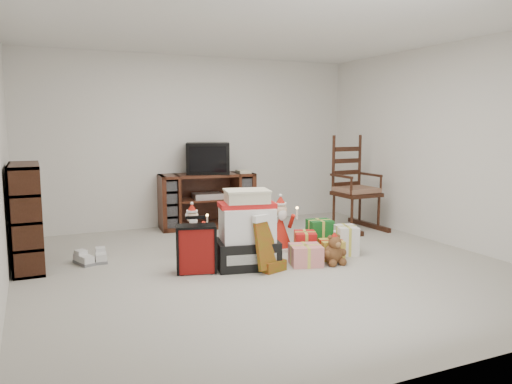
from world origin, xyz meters
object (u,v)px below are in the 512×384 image
gift_cluster (325,244)px  mrs_claus_figurine (192,235)px  red_suitcase (196,249)px  santa_figurine (280,229)px  sneaker_pair (92,258)px  gift_pile (247,234)px  bookshelf (26,218)px  rocking_chair (353,195)px  teddy_bear (334,251)px  crt_television (208,158)px  tv_stand (207,200)px

gift_cluster → mrs_claus_figurine: bearing=153.4°
red_suitcase → santa_figurine: size_ratio=0.87×
sneaker_pair → gift_pile: bearing=-40.2°
bookshelf → rocking_chair: rocking_chair is taller
teddy_bear → mrs_claus_figurine: (-1.29, 1.00, 0.09)m
sneaker_pair → gift_cluster: size_ratio=0.39×
bookshelf → crt_television: crt_television is taller
rocking_chair → red_suitcase: size_ratio=2.42×
bookshelf → santa_figurine: 2.82m
gift_pile → tv_stand: bearing=93.5°
red_suitcase → mrs_claus_figurine: (0.17, 0.69, -0.02)m
bookshelf → teddy_bear: size_ratio=3.44×
tv_stand → teddy_bear: bearing=-71.2°
teddy_bear → santa_figurine: bearing=107.4°
tv_stand → bookshelf: 2.70m
red_suitcase → sneaker_pair: bearing=153.1°
tv_stand → sneaker_pair: 2.23m
tv_stand → gift_cluster: tv_stand is taller
red_suitcase → sneaker_pair: red_suitcase is taller
teddy_bear → santa_figurine: size_ratio=0.48×
gift_cluster → rocking_chair: bearing=44.3°
tv_stand → mrs_claus_figurine: 1.60m
gift_cluster → bookshelf: bearing=163.7°
red_suitcase → rocking_chair: bearing=37.7°
sneaker_pair → red_suitcase: bearing=-52.0°
red_suitcase → teddy_bear: size_ratio=1.81×
teddy_bear → crt_television: 2.66m
tv_stand → gift_cluster: 2.26m
red_suitcase → teddy_bear: bearing=2.3°
teddy_bear → crt_television: (-0.59, 2.44, 0.87)m
red_suitcase → gift_cluster: bearing=14.3°
tv_stand → teddy_bear: (0.62, -2.44, -0.25)m
mrs_claus_figurine → crt_television: 1.79m
tv_stand → mrs_claus_figurine: bearing=-110.2°
teddy_bear → sneaker_pair: bearing=154.8°
gift_pile → mrs_claus_figurine: size_ratio=1.34×
bookshelf → sneaker_pair: 0.80m
rocking_chair → teddy_bear: 2.03m
red_suitcase → gift_cluster: size_ratio=0.61×
tv_stand → gift_pile: gift_pile is taller
teddy_bear → gift_cluster: (0.09, 0.31, 0.00)m
gift_pile → teddy_bear: bearing=-6.5°
gift_pile → mrs_claus_figurine: 0.82m
gift_pile → santa_figurine: 0.83m
teddy_bear → sneaker_pair: size_ratio=0.87×
santa_figurine → sneaker_pair: (-2.14, 0.34, -0.20)m
teddy_bear → gift_cluster: size_ratio=0.34×
bookshelf → santa_figurine: size_ratio=1.66×
tv_stand → crt_television: (0.03, 0.00, 0.62)m
tv_stand → gift_pile: size_ratio=1.74×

